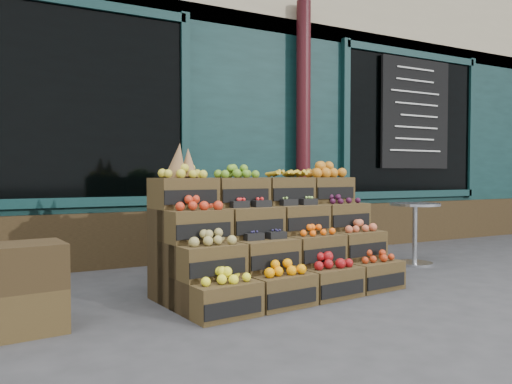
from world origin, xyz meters
name	(u,v)px	position (x,y,z in m)	size (l,w,h in m)	color
ground	(318,299)	(0.00, 0.00, 0.00)	(60.00, 60.00, 0.00)	#39393B
shop_facade	(145,93)	(0.00, 5.11, 2.40)	(12.00, 6.24, 4.80)	#0C2A29
crate_display	(275,246)	(-0.17, 0.41, 0.39)	(2.11, 1.20, 1.26)	#44341A
spare_crates	(16,289)	(-2.20, 0.17, 0.29)	(0.61, 0.45, 0.57)	#44341A
bistro_table	(415,226)	(1.85, 0.77, 0.43)	(0.55, 0.55, 0.69)	#B3B6BA
shopkeeper	(98,175)	(-1.20, 2.82, 1.00)	(0.73, 0.48, 2.00)	#1A5C20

